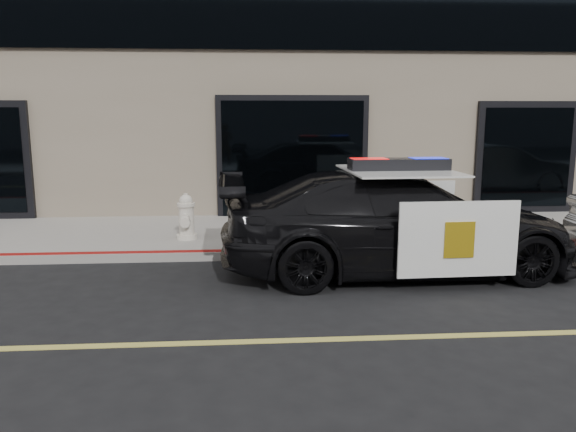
{
  "coord_description": "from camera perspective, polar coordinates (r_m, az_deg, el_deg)",
  "views": [
    {
      "loc": [
        -2.03,
        -5.84,
        2.49
      ],
      "look_at": [
        -1.45,
        2.2,
        1.0
      ],
      "focal_mm": 35.0,
      "sensor_mm": 36.0,
      "label": 1
    }
  ],
  "objects": [
    {
      "name": "ground",
      "position": [
        6.67,
        14.21,
        -11.81
      ],
      "size": [
        120.0,
        120.0,
        0.0
      ],
      "primitive_type": "plane",
      "color": "black",
      "rests_on": "ground"
    },
    {
      "name": "sidewalk_n",
      "position": [
        11.53,
        6.1,
        -1.67
      ],
      "size": [
        60.0,
        3.5,
        0.15
      ],
      "primitive_type": "cube",
      "color": "gray",
      "rests_on": "ground"
    },
    {
      "name": "fire_hydrant",
      "position": [
        10.65,
        -10.29,
        -0.17
      ],
      "size": [
        0.39,
        0.54,
        0.86
      ],
      "color": "silver",
      "rests_on": "sidewalk_n"
    },
    {
      "name": "police_car",
      "position": [
        8.93,
        11.0,
        -0.57
      ],
      "size": [
        2.71,
        5.64,
        1.8
      ],
      "color": "black",
      "rests_on": "ground"
    }
  ]
}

